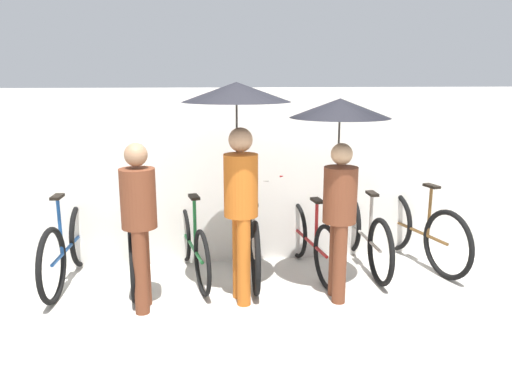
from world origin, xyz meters
The scene contains 12 objects.
ground_plane centered at (0.00, 0.00, 0.00)m, with size 30.00×30.00×0.00m, color #B7B2A8.
back_wall centered at (0.00, 1.89, 1.01)m, with size 11.91×0.12×2.02m.
parked_bicycle_0 centered at (-1.95, 1.46, 0.39)m, with size 0.44×1.73×1.04m.
parked_bicycle_1 centered at (-1.30, 1.44, 0.37)m, with size 0.44×1.77×1.07m.
parked_bicycle_2 centered at (-0.65, 1.44, 0.36)m, with size 0.48×1.67×1.04m.
parked_bicycle_3 centered at (0.00, 1.38, 0.39)m, with size 0.44×1.72×0.97m.
parked_bicycle_4 centered at (0.65, 1.40, 0.36)m, with size 0.44×1.63×1.02m.
parked_bicycle_5 centered at (1.30, 1.47, 0.37)m, with size 0.44×1.78×0.99m.
parked_bicycle_6 centered at (1.95, 1.48, 0.39)m, with size 0.54×1.73×1.05m.
pedestrian_leading centered at (-1.12, 0.69, 0.91)m, with size 0.32×0.32×1.57m.
pedestrian_center centered at (-0.20, 0.83, 1.64)m, with size 1.01×1.01×2.09m.
pedestrian_trailing centered at (0.75, 0.75, 1.51)m, with size 0.95×0.95×1.94m.
Camera 1 is at (-0.68, -3.75, 2.13)m, focal length 35.00 mm.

